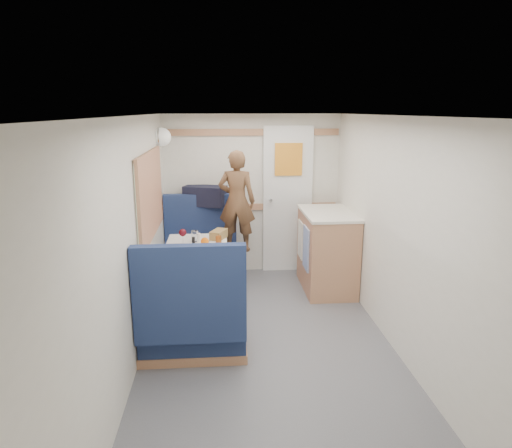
{
  "coord_description": "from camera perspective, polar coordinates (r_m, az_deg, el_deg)",
  "views": [
    {
      "loc": [
        -0.4,
        -3.41,
        2.04
      ],
      "look_at": [
        -0.06,
        0.9,
        0.96
      ],
      "focal_mm": 32.0,
      "sensor_mm": 36.0,
      "label": 1
    }
  ],
  "objects": [
    {
      "name": "beer_glass",
      "position": [
        4.61,
        -4.7,
        -2.06
      ],
      "size": [
        0.06,
        0.06,
        0.09
      ],
      "primitive_type": "cylinder",
      "color": "brown",
      "rests_on": "dinette_table"
    },
    {
      "name": "duffel_bag",
      "position": [
        5.63,
        -6.37,
        3.52
      ],
      "size": [
        0.56,
        0.4,
        0.24
      ],
      "primitive_type": "cube",
      "rotation": [
        0.0,
        0.0,
        -0.35
      ],
      "color": "black",
      "rests_on": "ledge"
    },
    {
      "name": "pepper_grinder",
      "position": [
        4.63,
        -7.81,
        -2.12
      ],
      "size": [
        0.03,
        0.03,
        0.09
      ],
      "primitive_type": "cylinder",
      "color": "black",
      "rests_on": "dinette_table"
    },
    {
      "name": "tumbler_left",
      "position": [
        4.28,
        -10.58,
        -3.44
      ],
      "size": [
        0.07,
        0.07,
        0.11
      ],
      "primitive_type": "cylinder",
      "color": "white",
      "rests_on": "dinette_table"
    },
    {
      "name": "person",
      "position": [
        5.21,
        -2.41,
        2.86
      ],
      "size": [
        0.47,
        0.35,
        1.16
      ],
      "primitive_type": "imported",
      "rotation": [
        0.0,
        0.0,
        2.95
      ],
      "color": "brown",
      "rests_on": "bench_far"
    },
    {
      "name": "oak_trim_low",
      "position": [
        5.78,
        -0.49,
        2.16
      ],
      "size": [
        2.15,
        0.02,
        0.08
      ],
      "primitive_type": "cube",
      "color": "#A36749",
      "rests_on": "wall_back"
    },
    {
      "name": "rear_door",
      "position": [
        5.8,
        3.96,
        3.39
      ],
      "size": [
        0.62,
        0.12,
        1.86
      ],
      "color": "white",
      "rests_on": "wall_back"
    },
    {
      "name": "tumbler_right",
      "position": [
        4.75,
        -7.65,
        -1.51
      ],
      "size": [
        0.07,
        0.07,
        0.11
      ],
      "primitive_type": "cylinder",
      "color": "white",
      "rests_on": "dinette_table"
    },
    {
      "name": "dinette_table",
      "position": [
        4.66,
        -7.42,
        -4.52
      ],
      "size": [
        0.62,
        0.92,
        0.72
      ],
      "color": "white",
      "rests_on": "floor"
    },
    {
      "name": "wine_glass",
      "position": [
        4.62,
        -9.15,
        -1.15
      ],
      "size": [
        0.08,
        0.08,
        0.17
      ],
      "color": "white",
      "rests_on": "dinette_table"
    },
    {
      "name": "dome_light",
      "position": [
        5.31,
        -11.67,
        10.62
      ],
      "size": [
        0.2,
        0.2,
        0.2
      ],
      "primitive_type": "sphere",
      "color": "white",
      "rests_on": "wall_left"
    },
    {
      "name": "bench_near",
      "position": [
        3.96,
        -7.9,
        -12.17
      ],
      "size": [
        0.9,
        0.59,
        1.05
      ],
      "color": "#171E49",
      "rests_on": "floor"
    },
    {
      "name": "cheese_block",
      "position": [
        4.24,
        -6.22,
        -3.71
      ],
      "size": [
        0.1,
        0.08,
        0.03
      ],
      "primitive_type": "cube",
      "rotation": [
        0.0,
        0.0,
        -0.27
      ],
      "color": "#ECDE88",
      "rests_on": "tray"
    },
    {
      "name": "galley_counter",
      "position": [
        5.35,
        8.83,
        -3.25
      ],
      "size": [
        0.57,
        0.92,
        0.92
      ],
      "color": "#A36749",
      "rests_on": "floor"
    },
    {
      "name": "floor",
      "position": [
        4.0,
        1.89,
        -16.67
      ],
      "size": [
        4.5,
        4.5,
        0.0
      ],
      "primitive_type": "plane",
      "color": "#515156",
      "rests_on": "ground"
    },
    {
      "name": "tray",
      "position": [
        4.48,
        -6.88,
        -3.1
      ],
      "size": [
        0.33,
        0.39,
        0.02
      ],
      "primitive_type": "cube",
      "rotation": [
        0.0,
        0.0,
        -0.24
      ],
      "color": "white",
      "rests_on": "dinette_table"
    },
    {
      "name": "salt_grinder",
      "position": [
        4.72,
        -7.18,
        -1.71
      ],
      "size": [
        0.04,
        0.04,
        0.1
      ],
      "primitive_type": "cylinder",
      "color": "silver",
      "rests_on": "dinette_table"
    },
    {
      "name": "side_window",
      "position": [
        4.54,
        -13.14,
        3.63
      ],
      "size": [
        0.04,
        1.3,
        0.72
      ],
      "primitive_type": "cube",
      "color": "#9AA58C",
      "rests_on": "wall_left"
    },
    {
      "name": "wall_back",
      "position": [
        5.77,
        -0.51,
        3.66
      ],
      "size": [
        2.2,
        0.02,
        2.0
      ],
      "primitive_type": "cube",
      "color": "silver",
      "rests_on": "floor"
    },
    {
      "name": "ledge",
      "position": [
        5.66,
        -6.99,
        2.11
      ],
      "size": [
        0.9,
        0.14,
        0.04
      ],
      "primitive_type": "cube",
      "color": "#A36749",
      "rests_on": "bench_far"
    },
    {
      "name": "orange_fruit",
      "position": [
        4.55,
        -6.43,
        -2.18
      ],
      "size": [
        0.08,
        0.08,
        0.08
      ],
      "primitive_type": "sphere",
      "color": "#EF5A0A",
      "rests_on": "tray"
    },
    {
      "name": "oak_trim_high",
      "position": [
        5.66,
        -0.51,
        11.41
      ],
      "size": [
        2.15,
        0.02,
        0.08
      ],
      "primitive_type": "cube",
      "color": "#A36749",
      "rests_on": "wall_back"
    },
    {
      "name": "wall_left",
      "position": [
        3.64,
        -15.49,
        -3.12
      ],
      "size": [
        0.02,
        4.5,
        2.0
      ],
      "primitive_type": "cube",
      "color": "silver",
      "rests_on": "floor"
    },
    {
      "name": "bread_loaf",
      "position": [
        4.83,
        -4.7,
        -1.31
      ],
      "size": [
        0.2,
        0.25,
        0.09
      ],
      "primitive_type": "cube",
      "rotation": [
        0.0,
        0.0,
        -0.42
      ],
      "color": "olive",
      "rests_on": "dinette_table"
    },
    {
      "name": "bench_far",
      "position": [
        5.57,
        -6.92,
        -4.29
      ],
      "size": [
        0.9,
        0.59,
        1.05
      ],
      "color": "#171E49",
      "rests_on": "floor"
    },
    {
      "name": "wall_right",
      "position": [
        3.87,
        18.43,
        -2.31
      ],
      "size": [
        0.02,
        4.5,
        2.0
      ],
      "primitive_type": "cube",
      "color": "silver",
      "rests_on": "floor"
    },
    {
      "name": "ceiling",
      "position": [
        3.44,
        2.16,
        13.33
      ],
      "size": [
        4.5,
        4.5,
        0.0
      ],
      "primitive_type": "plane",
      "rotation": [
        3.14,
        0.0,
        0.0
      ],
      "color": "silver",
      "rests_on": "wall_back"
    }
  ]
}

